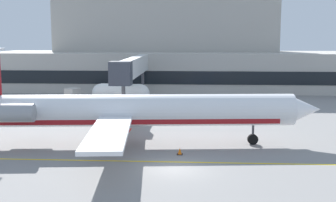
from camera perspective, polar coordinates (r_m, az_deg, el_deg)
The scene contains 9 objects.
ground at distance 31.23m, azimuth 0.92°, elevation -8.99°, with size 120.00×120.00×0.11m.
terminal_building at distance 79.06m, azimuth 1.79°, elevation 6.62°, with size 70.67×17.05×17.62m.
jet_bridge_west at distance 58.26m, azimuth -4.59°, elevation 4.36°, with size 2.40×22.94×6.56m.
regional_jet at distance 37.36m, azimuth -5.93°, elevation -1.29°, with size 33.71×25.00×8.30m.
baggage_tug at distance 51.70m, azimuth 5.91°, elevation -0.82°, with size 3.21×3.61×2.28m.
pushback_tractor at distance 62.53m, azimuth -12.71°, elevation 0.61°, with size 4.37×3.52×2.15m.
fuel_tank at distance 59.74m, azimuth -6.19°, elevation 1.01°, with size 7.97×3.01×2.93m.
safety_cone_alpha at distance 34.89m, azimuth 1.55°, elevation -6.61°, with size 0.47×0.47×0.55m.
safety_cone_bravo at distance 44.29m, azimuth -9.12°, elevation -3.46°, with size 0.47×0.47×0.55m.
Camera 1 is at (1.35, -29.76, 9.32)m, focal length 46.72 mm.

